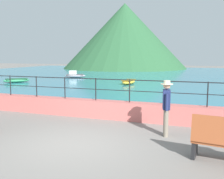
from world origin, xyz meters
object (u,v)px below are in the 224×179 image
Objects in this scene: boat_1 at (75,75)px; boat_2 at (129,82)px; person_walking at (166,105)px; boat_0 at (17,80)px.

boat_1 is 8.70m from boat_2.
boat_0 is at bearing 143.13° from person_walking.
boat_2 is at bearing 12.14° from boat_0.
boat_0 is 0.94× the size of boat_1.
person_walking is 14.31m from boat_2.
person_walking is 0.71× the size of boat_1.
person_walking reaches higher than boat_2.
boat_1 reaches higher than boat_2.
boat_1 is at bearing 69.18° from boat_0.
boat_2 is (9.99, 2.15, 0.00)m from boat_0.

